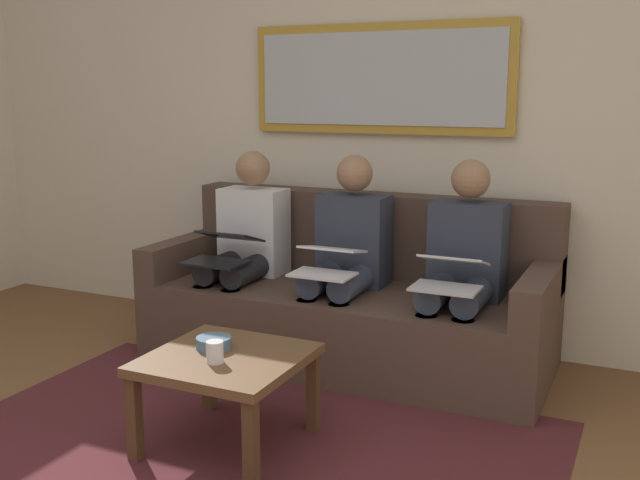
% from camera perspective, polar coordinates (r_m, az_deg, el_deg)
% --- Properties ---
extents(wall_rear, '(6.00, 0.12, 2.60)m').
position_cam_1_polar(wall_rear, '(4.47, 4.92, 9.01)').
color(wall_rear, beige).
rests_on(wall_rear, ground_plane).
extents(area_rug, '(2.60, 1.80, 0.01)m').
position_cam_1_polar(area_rug, '(3.24, -6.59, -15.80)').
color(area_rug, '#4C1E23').
rests_on(area_rug, ground_plane).
extents(couch, '(2.20, 0.90, 0.90)m').
position_cam_1_polar(couch, '(4.19, 2.42, -4.87)').
color(couch, '#4C382D').
rests_on(couch, ground_plane).
extents(framed_mirror, '(1.57, 0.05, 0.63)m').
position_cam_1_polar(framed_mirror, '(4.38, 4.55, 12.23)').
color(framed_mirror, '#B7892D').
extents(coffee_table, '(0.62, 0.62, 0.40)m').
position_cam_1_polar(coffee_table, '(3.17, -7.18, -9.72)').
color(coffee_table, brown).
rests_on(coffee_table, ground_plane).
extents(cup, '(0.07, 0.07, 0.09)m').
position_cam_1_polar(cup, '(3.06, -8.07, -8.51)').
color(cup, silver).
rests_on(cup, coffee_table).
extents(bowl, '(0.15, 0.15, 0.05)m').
position_cam_1_polar(bowl, '(3.23, -8.15, -7.81)').
color(bowl, slate).
rests_on(bowl, coffee_table).
extents(person_left, '(0.38, 0.58, 1.14)m').
position_cam_1_polar(person_left, '(3.85, 10.88, -1.92)').
color(person_left, '#2D3342').
rests_on(person_left, couch).
extents(laptop_silver, '(0.32, 0.35, 0.15)m').
position_cam_1_polar(laptop_silver, '(3.62, 9.95, -2.45)').
color(laptop_silver, silver).
extents(person_middle, '(0.38, 0.58, 1.14)m').
position_cam_1_polar(person_middle, '(4.05, 2.08, -1.08)').
color(person_middle, '#2D3342').
rests_on(person_middle, couch).
extents(laptop_white, '(0.32, 0.33, 0.14)m').
position_cam_1_polar(laptop_white, '(3.82, 0.62, -1.55)').
color(laptop_white, white).
extents(person_right, '(0.38, 0.58, 1.14)m').
position_cam_1_polar(person_right, '(4.33, -5.74, -0.30)').
color(person_right, silver).
rests_on(person_right, couch).
extents(laptop_black, '(0.33, 0.38, 0.16)m').
position_cam_1_polar(laptop_black, '(4.13, -7.40, -0.58)').
color(laptop_black, black).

